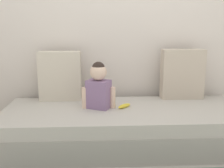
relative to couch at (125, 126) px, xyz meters
The scene contains 7 objects.
ground_plane 0.18m from the couch, ahead, with size 12.00×12.00×0.00m, color #B2ADA3.
back_wall 1.19m from the couch, 90.00° to the left, with size 5.65×0.10×2.41m, color silver.
couch is the anchor object (origin of this frame).
throw_pillow_left 0.89m from the couch, 151.00° to the left, with size 0.45×0.16×0.53m, color beige.
throw_pillow_right 0.90m from the couch, 29.00° to the left, with size 0.46×0.16×0.55m, color #C1B29E.
toddler 0.48m from the couch, behind, with size 0.33×0.23×0.46m.
banana 0.20m from the couch, 99.19° to the left, with size 0.17×0.04×0.04m, color yellow.
Camera 1 is at (-0.26, -2.47, 1.14)m, focal length 42.27 mm.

